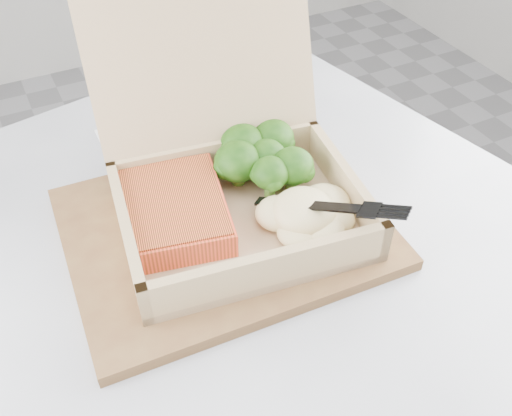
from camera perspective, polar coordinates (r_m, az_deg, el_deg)
name	(u,v)px	position (r m, az deg, el deg)	size (l,w,h in m)	color
cafe_table	(228,349)	(0.72, -2.83, -13.92)	(0.84, 0.84, 0.70)	black
serving_tray	(224,228)	(0.60, -3.24, -1.99)	(0.32, 0.25, 0.01)	brown
takeout_container	(228,161)	(0.58, -2.86, 4.72)	(0.27, 0.28, 0.22)	tan
salmon_fillet	(174,210)	(0.58, -8.19, -0.19)	(0.10, 0.13, 0.03)	#FF5131
broccoli_pile	(266,161)	(0.62, 1.05, 4.68)	(0.11, 0.11, 0.04)	#346A17
mashed_potatoes	(304,211)	(0.57, 4.80, -0.31)	(0.10, 0.09, 0.04)	beige
plastic_fork	(287,198)	(0.56, 3.10, 0.96)	(0.11, 0.14, 0.04)	black
receipt	(139,152)	(0.72, -11.65, 5.52)	(0.07, 0.14, 0.00)	white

